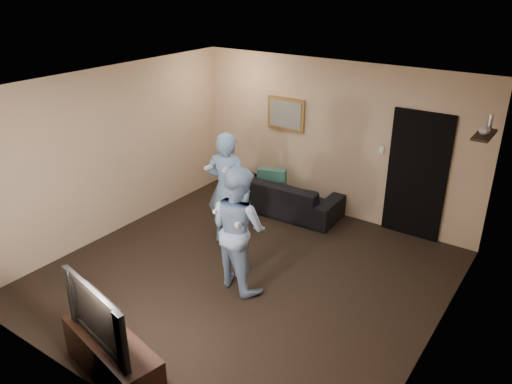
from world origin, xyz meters
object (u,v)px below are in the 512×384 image
Objects in this scene: television at (106,312)px; wii_player_right at (239,228)px; wii_player_left at (227,188)px; sofa at (283,195)px; tv_console at (113,357)px.

wii_player_right is (0.06, 2.08, 0.03)m from television.
wii_player_left reaches higher than wii_player_right.
sofa is 2.41m from wii_player_right.
television is at bearing 96.46° from sofa.
television is (0.65, -4.32, 0.51)m from sofa.
sofa is at bearing 107.81° from wii_player_right.
sofa is 1.21× the size of wii_player_right.
tv_console is 3.11m from wii_player_left.
wii_player_left is 1.21m from wii_player_right.
tv_console is 2.17m from wii_player_right.
wii_player_left reaches higher than television.
wii_player_left is (-0.79, 2.94, 0.07)m from television.
wii_player_left is at bearing 116.77° from television.
wii_player_left is (-0.13, -1.38, 0.58)m from sofa.
tv_console is (0.65, -4.32, -0.05)m from sofa.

